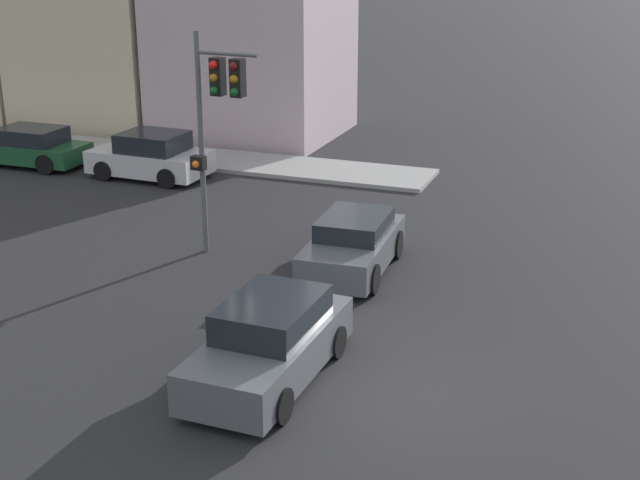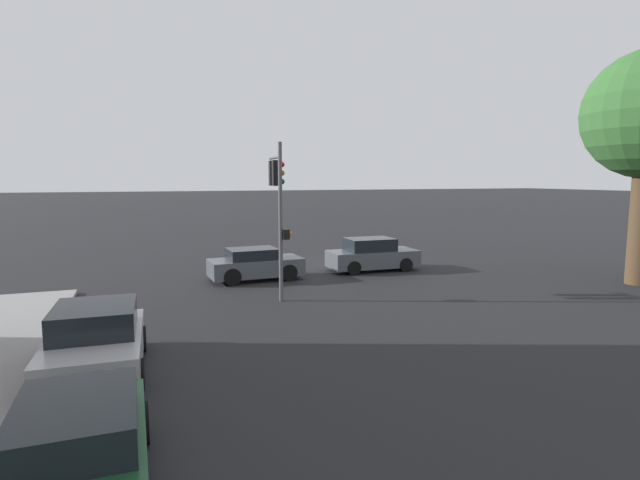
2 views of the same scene
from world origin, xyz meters
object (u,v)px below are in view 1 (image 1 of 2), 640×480
Objects in this scene: parked_car_0 at (151,156)px; parked_car_1 at (30,147)px; traffic_signal at (216,105)px; crossing_car_1 at (353,245)px; crossing_car_0 at (270,343)px.

parked_car_0 reaches higher than parked_car_1.
traffic_signal is 1.39× the size of crossing_car_1.
crossing_car_0 is 1.08× the size of parked_car_0.
crossing_car_1 reaches higher than parked_car_1.
parked_car_0 is at bearing -139.56° from crossing_car_0.
parked_car_0 is 0.96× the size of parked_car_1.
crossing_car_0 reaches higher than crossing_car_1.
parked_car_0 is (11.29, 9.18, -0.01)m from crossing_car_0.
parked_car_0 is at bearing -125.29° from crossing_car_1.
traffic_signal is 7.40m from crossing_car_0.
crossing_car_0 is 1.06× the size of crossing_car_1.
traffic_signal reaches higher than crossing_car_1.
crossing_car_1 is 1.01× the size of parked_car_0.
traffic_signal is at bearing 135.37° from parked_car_0.
traffic_signal reaches higher than parked_car_0.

